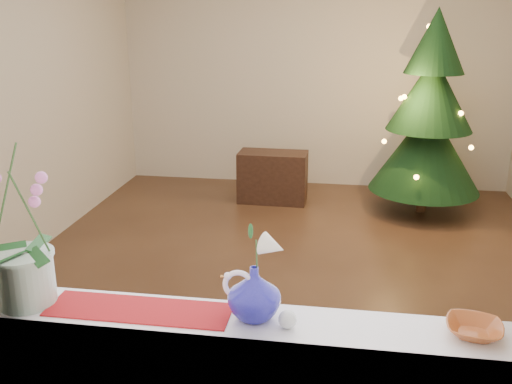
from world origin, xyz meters
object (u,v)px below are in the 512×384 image
blue_vase (254,289)px  amber_dish (474,330)px  orchid_pot (17,219)px  side_table (273,177)px  paperweight (287,319)px  xmas_tree (430,114)px  swan (251,297)px

blue_vase → amber_dish: bearing=0.1°
orchid_pot → side_table: (0.44, 4.12, -0.99)m
amber_dish → side_table: (-1.23, 4.09, -0.66)m
paperweight → xmas_tree: 4.19m
blue_vase → side_table: bearing=96.3°
swan → side_table: 4.19m
side_table → paperweight: bearing=-80.9°
orchid_pot → paperweight: (1.01, -0.03, -0.31)m
orchid_pot → side_table: 4.26m
blue_vase → paperweight: blue_vase is taller
orchid_pot → paperweight: 1.06m
paperweight → side_table: bearing=97.9°
amber_dish → side_table: 4.32m
orchid_pot → side_table: size_ratio=0.94×
orchid_pot → swan: (0.87, 0.01, -0.26)m
orchid_pot → blue_vase: size_ratio=2.94×
blue_vase → side_table: (-0.45, 4.09, -0.76)m
amber_dish → paperweight: bearing=-175.4°
paperweight → side_table: (-0.58, 4.14, -0.68)m
blue_vase → swan: bearing=-142.7°
amber_dish → xmas_tree: xmas_tree is taller
orchid_pot → swan: 0.91m
blue_vase → orchid_pot: bearing=-178.6°
orchid_pot → xmas_tree: xmas_tree is taller
paperweight → swan: bearing=163.2°
paperweight → side_table: 4.24m
swan → paperweight: bearing=2.4°
paperweight → amber_dish: bearing=4.6°
orchid_pot → paperweight: bearing=-1.6°
orchid_pot → blue_vase: 0.91m
paperweight → xmas_tree: (1.01, 4.07, 0.07)m
swan → xmas_tree: xmas_tree is taller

